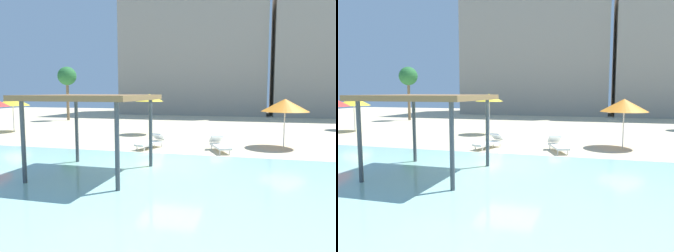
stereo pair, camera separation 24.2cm
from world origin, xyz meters
The scene contains 10 objects.
ground_plane centered at (0.00, 0.00, 0.00)m, with size 80.00×80.00×0.00m, color beige.
lagoon_water centered at (0.00, -5.25, 0.02)m, with size 44.00×13.50×0.04m, color #99D1C6.
shade_pavilion centered at (-2.13, -2.73, 2.65)m, with size 3.91×3.91×2.84m.
beach_umbrella_yellow_1 centered at (-3.65, 8.44, 2.54)m, with size 1.94×1.94×2.82m.
beach_umbrella_orange_2 centered at (4.98, 5.08, 2.24)m, with size 2.47×2.47×2.58m.
beach_umbrella_yellow_5 centered at (-13.93, 7.21, 2.25)m, with size 2.38×2.38×2.58m.
lounge_chair_1 centered at (-1.78, 2.97, 0.33)m, with size 1.25×1.98×0.74m.
lounge_chair_2 centered at (1.75, 2.99, 0.33)m, with size 1.28×1.98×0.74m.
palm_tree_1 centered at (-15.23, 16.67, 4.47)m, with size 1.90×1.90×5.53m.
hotel_block_0 centered at (-4.34, 31.89, 8.89)m, with size 18.72×11.28×17.78m, color #9E9384.
Camera 2 is at (3.46, -12.78, 2.94)m, focal length 34.10 mm.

